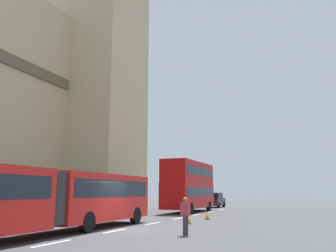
{
  "coord_description": "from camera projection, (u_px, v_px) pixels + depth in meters",
  "views": [
    {
      "loc": [
        -16.69,
        -9.15,
        1.91
      ],
      "look_at": [
        14.75,
        3.5,
        8.45
      ],
      "focal_mm": 36.81,
      "sensor_mm": 36.0,
      "label": 1
    }
  ],
  "objects": [
    {
      "name": "lane_centre_marking",
      "position": [
        153.0,
        223.0,
        21.39
      ],
      "size": [
        39.0,
        0.16,
        0.01
      ],
      "color": "silver",
      "rests_on": "ground_plane"
    },
    {
      "name": "traffic_cone_middle",
      "position": [
        207.0,
        215.0,
        24.69
      ],
      "size": [
        0.36,
        0.36,
        0.58
      ],
      "color": "black",
      "rests_on": "ground_plane"
    },
    {
      "name": "sedan_lead",
      "position": [
        215.0,
        200.0,
        44.53
      ],
      "size": [
        4.4,
        1.86,
        1.85
      ],
      "color": "black",
      "rests_on": "ground_plane"
    },
    {
      "name": "traffic_cone_west",
      "position": [
        188.0,
        219.0,
        21.17
      ],
      "size": [
        0.36,
        0.36,
        0.58
      ],
      "color": "black",
      "rests_on": "ground_plane"
    },
    {
      "name": "double_decker_bus",
      "position": [
        189.0,
        184.0,
        34.69
      ],
      "size": [
        9.73,
        2.54,
        4.9
      ],
      "color": "#B20F0F",
      "rests_on": "ground_plane"
    },
    {
      "name": "ground_plane",
      "position": [
        125.0,
        229.0,
        18.19
      ],
      "size": [
        160.0,
        160.0,
        0.0
      ],
      "primitive_type": "plane",
      "color": "#424244"
    },
    {
      "name": "pedestrian_near_cones",
      "position": [
        185.0,
        215.0,
        15.68
      ],
      "size": [
        0.36,
        0.42,
        1.69
      ],
      "color": "#333333",
      "rests_on": "ground_plane"
    },
    {
      "name": "articulated_bus",
      "position": [
        40.0,
        196.0,
        15.35
      ],
      "size": [
        17.23,
        2.54,
        2.9
      ],
      "color": "red",
      "rests_on": "ground_plane"
    }
  ]
}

